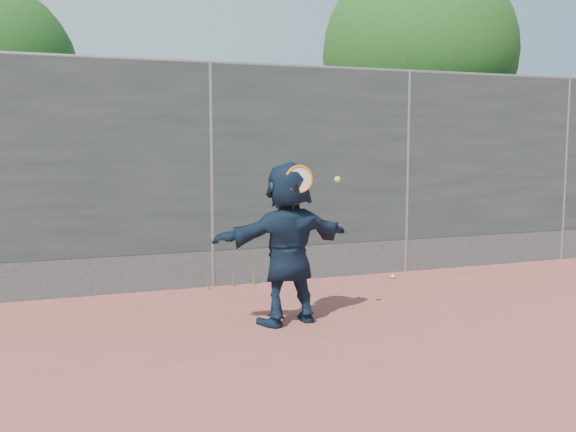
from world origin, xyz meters
name	(u,v)px	position (x,y,z in m)	size (l,w,h in m)	color
ground	(310,371)	(0.00, 0.00, 0.00)	(80.00, 80.00, 0.00)	#9E4C42
player	(288,243)	(0.34, 1.47, 0.88)	(1.63, 0.52, 1.75)	#142337
ball_ground	(393,276)	(2.55, 3.09, 0.03)	(0.07, 0.07, 0.07)	#C2F035
fence	(212,170)	(0.00, 3.50, 1.58)	(20.00, 0.06, 3.03)	#38423D
swing_action	(303,181)	(0.44, 1.28, 1.55)	(0.64, 0.14, 0.51)	orange
tree_right	(426,61)	(4.68, 5.75, 3.49)	(3.78, 3.60, 5.39)	#382314
weed_clump	(236,277)	(0.29, 3.38, 0.13)	(0.68, 0.07, 0.30)	#387226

